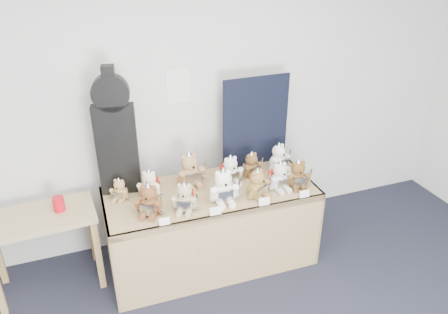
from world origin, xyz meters
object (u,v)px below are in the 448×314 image
object	(u,v)px
teddy_front_right	(258,185)
teddy_back_right	(252,166)
display_table	(214,211)
guitar_case	(115,134)
red_cup	(59,204)
teddy_front_left	(185,198)
teddy_back_left	(149,185)
teddy_front_far_right	(280,177)
teddy_back_end	(279,158)
side_table	(42,229)
teddy_front_far_left	(149,201)
teddy_back_centre_right	(231,171)
teddy_back_centre_left	(190,171)
teddy_front_centre	(223,188)
teddy_back_far_left	(120,190)
teddy_front_end	(298,175)

from	to	relation	value
teddy_front_right	teddy_back_right	size ratio (longest dim) A/B	1.10
display_table	guitar_case	bearing A→B (deg)	156.04
red_cup	teddy_front_left	size ratio (longest dim) A/B	0.45
teddy_front_right	teddy_back_left	xyz separation A→B (m)	(-0.81, 0.31, -0.01)
teddy_front_far_right	teddy_back_end	xyz separation A→B (m)	(0.14, 0.31, 0.00)
teddy_front_far_right	teddy_back_left	distance (m)	1.07
teddy_front_right	teddy_back_left	size ratio (longest dim) A/B	1.07
side_table	teddy_front_right	xyz separation A→B (m)	(1.67, -0.39, 0.27)
teddy_front_far_left	teddy_back_left	world-z (taller)	teddy_front_far_left
teddy_back_right	teddy_back_end	size ratio (longest dim) A/B	0.91
teddy_back_left	teddy_back_centre_right	xyz separation A→B (m)	(0.69, -0.02, 0.01)
teddy_front_far_left	teddy_back_centre_left	bearing A→B (deg)	64.54
teddy_front_far_left	teddy_front_centre	xyz separation A→B (m)	(0.59, -0.03, 0.01)
display_table	teddy_front_far_right	bearing A→B (deg)	-8.98
teddy_front_left	teddy_back_right	bearing A→B (deg)	47.49
display_table	teddy_back_far_left	size ratio (longest dim) A/B	8.51
teddy_front_left	teddy_back_right	distance (m)	0.76
teddy_front_end	teddy_back_centre_right	bearing A→B (deg)	162.23
red_cup	teddy_back_left	bearing A→B (deg)	-7.71
teddy_front_far_right	teddy_back_far_left	xyz separation A→B (m)	(-1.27, 0.29, -0.03)
teddy_back_left	teddy_back_centre_left	world-z (taller)	teddy_back_centre_left
teddy_front_end	teddy_back_left	bearing A→B (deg)	176.52
teddy_front_end	teddy_back_centre_right	world-z (taller)	teddy_back_centre_right
teddy_back_left	teddy_front_far_left	bearing A→B (deg)	-76.96
red_cup	teddy_front_far_left	world-z (taller)	teddy_front_far_left
display_table	teddy_front_left	xyz separation A→B (m)	(-0.28, -0.13, 0.26)
teddy_front_far_left	teddy_front_far_right	xyz separation A→B (m)	(1.09, -0.00, -0.01)
display_table	teddy_back_centre_left	world-z (taller)	teddy_back_centre_left
teddy_front_left	teddy_front_far_left	bearing A→B (deg)	-165.39
teddy_front_centre	teddy_back_far_left	size ratio (longest dim) A/B	1.55
teddy_back_right	teddy_back_far_left	world-z (taller)	teddy_back_right
teddy_front_end	teddy_front_far_left	bearing A→B (deg)	-171.30
teddy_back_right	teddy_front_end	bearing A→B (deg)	-63.75
display_table	side_table	bearing A→B (deg)	170.96
teddy_front_end	teddy_back_far_left	size ratio (longest dim) A/B	1.32
teddy_back_centre_right	teddy_back_far_left	world-z (taller)	teddy_back_centre_right
display_table	teddy_back_left	world-z (taller)	teddy_back_left
teddy_front_right	teddy_front_far_right	size ratio (longest dim) A/B	1.00
guitar_case	teddy_back_centre_left	distance (m)	0.69
display_table	red_cup	size ratio (longest dim) A/B	14.76
red_cup	display_table	bearing A→B (deg)	-12.28
teddy_front_far_right	red_cup	bearing A→B (deg)	161.87
display_table	teddy_front_far_left	size ratio (longest dim) A/B	6.09
teddy_back_centre_left	teddy_back_end	size ratio (longest dim) A/B	1.21
teddy_front_right	teddy_back_left	bearing A→B (deg)	133.08
side_table	teddy_front_end	distance (m)	2.10
red_cup	teddy_front_far_left	xyz separation A→B (m)	(0.65, -0.35, 0.09)
teddy_front_far_left	teddy_front_right	bearing A→B (deg)	23.66
teddy_front_end	teddy_back_end	distance (m)	0.33
teddy_back_left	teddy_front_far_right	bearing A→B (deg)	10.95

